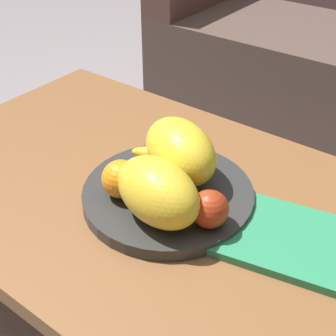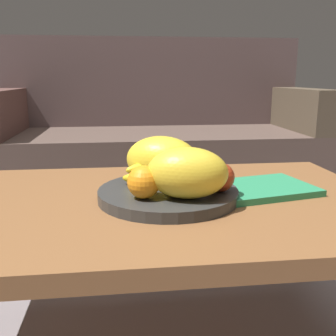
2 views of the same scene
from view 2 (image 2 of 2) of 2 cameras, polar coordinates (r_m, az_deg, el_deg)
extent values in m
cube|color=brown|center=(0.92, -2.19, -5.75)|extent=(1.11, 0.67, 0.04)
cylinder|color=brown|center=(1.40, 18.73, -8.44)|extent=(0.05, 0.05, 0.36)
cube|color=brown|center=(2.11, -1.51, 0.17)|extent=(1.70, 0.70, 0.40)
cube|color=#544140|center=(2.33, -2.24, 12.59)|extent=(1.70, 0.14, 0.50)
cube|color=brown|center=(2.14, -23.10, 7.70)|extent=(0.14, 0.70, 0.22)
cube|color=brown|center=(2.27, 18.66, 8.34)|extent=(0.14, 0.70, 0.22)
cylinder|color=#323332|center=(0.91, 0.00, -3.84)|extent=(0.33, 0.33, 0.03)
ellipsoid|color=yellow|center=(0.94, -0.88, 1.18)|extent=(0.21, 0.18, 0.12)
ellipsoid|color=yellow|center=(0.82, 2.87, -0.72)|extent=(0.20, 0.15, 0.11)
sphere|color=orange|center=(0.83, -3.61, -2.09)|extent=(0.07, 0.07, 0.07)
sphere|color=#A73317|center=(0.88, 7.68, -1.36)|extent=(0.07, 0.07, 0.07)
ellipsoid|color=yellow|center=(0.92, -2.20, -1.72)|extent=(0.15, 0.08, 0.03)
ellipsoid|color=yellow|center=(0.94, -2.29, -1.45)|extent=(0.12, 0.14, 0.03)
ellipsoid|color=yellow|center=(0.91, -0.74, -1.85)|extent=(0.13, 0.13, 0.03)
ellipsoid|color=yellow|center=(0.91, -1.31, -0.15)|extent=(0.15, 0.10, 0.03)
ellipsoid|color=yellow|center=(0.92, -1.92, 0.13)|extent=(0.15, 0.09, 0.03)
cube|color=#2C8E5C|center=(0.99, 13.53, -2.95)|extent=(0.28, 0.23, 0.02)
camera|label=1|loc=(0.67, 59.63, 32.92)|focal=49.87mm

